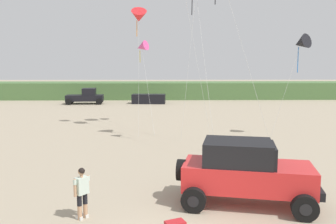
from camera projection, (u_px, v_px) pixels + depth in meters
name	position (u px, v px, depth m)	size (l,w,h in m)	color
dune_ridge	(183.00, 90.00, 52.27)	(90.00, 6.28, 2.36)	#4C703D
jeep	(245.00, 171.00, 12.25)	(5.01, 3.21, 2.26)	red
person_watching	(82.00, 190.00, 11.13)	(0.47, 0.50, 1.67)	tan
distant_pickup	(86.00, 97.00, 44.45)	(4.72, 2.67, 1.98)	black
distant_sedan	(149.00, 99.00, 44.91)	(4.20, 1.70, 1.20)	black
kite_green_box	(301.00, 43.00, 23.28)	(3.26, 2.57, 6.97)	black
kite_yellow_diamond	(139.00, 16.00, 25.94)	(1.61, 4.17, 9.21)	red
kite_red_delta	(142.00, 47.00, 29.02)	(1.82, 6.45, 6.88)	#E04C93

